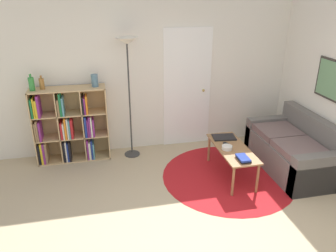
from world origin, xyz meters
The scene contains 15 objects.
ground_plane centered at (0.00, 0.00, 0.00)m, with size 14.00×14.00×0.00m, color tan.
wall_back centered at (0.02, 2.61, 1.29)m, with size 7.42×0.11×2.60m.
wall_right centered at (2.23, 1.29, 1.30)m, with size 0.08×5.59×2.60m.
rug centered at (0.78, 1.34, 0.00)m, with size 1.91×1.91×0.01m.
bookshelf centered at (-1.49, 2.40, 0.56)m, with size 1.12×0.34×1.18m.
floor_lamp centered at (-0.52, 2.32, 1.64)m, with size 0.33×0.33×1.90m.
couch centered at (1.85, 1.37, 0.29)m, with size 0.81×1.50×0.81m.
coffee_table centered at (0.83, 1.36, 0.40)m, with size 0.43×1.05×0.46m.
laptop centered at (0.83, 1.70, 0.47)m, with size 0.36×0.27×0.02m.
bowl centered at (0.73, 1.33, 0.48)m, with size 0.15×0.15×0.05m.
book_stack_on_table centered at (0.82, 0.99, 0.48)m, with size 0.14×0.22×0.05m.
remote centered at (0.79, 1.45, 0.47)m, with size 0.10×0.17×0.02m.
bottle_left centered at (-1.91, 2.38, 1.28)m, with size 0.08×0.08×0.24m.
bottle_middle centered at (-1.78, 2.42, 1.26)m, with size 0.07×0.07×0.20m.
vase_on_shelf centered at (-1.02, 2.40, 1.27)m, with size 0.10×0.10×0.19m.
Camera 1 is at (-0.96, -2.51, 2.57)m, focal length 35.00 mm.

